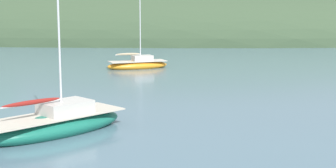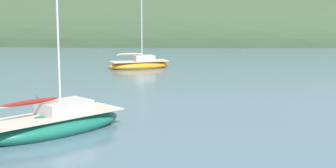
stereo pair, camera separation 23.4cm
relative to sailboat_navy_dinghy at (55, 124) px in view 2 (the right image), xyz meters
name	(u,v)px [view 2 (the right image)]	position (x,y,z in m)	size (l,w,h in m)	color
far_shoreline_hill	(61,39)	(-20.83, 64.01, -0.37)	(150.00, 36.00, 22.85)	#384C33
sailboat_navy_dinghy	(55,124)	(0.00, 0.00, 0.00)	(6.12, 6.79, 10.22)	#196B56
sailboat_black_sloop	(140,64)	(-0.11, 23.73, -0.06)	(5.94, 4.33, 6.74)	orange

